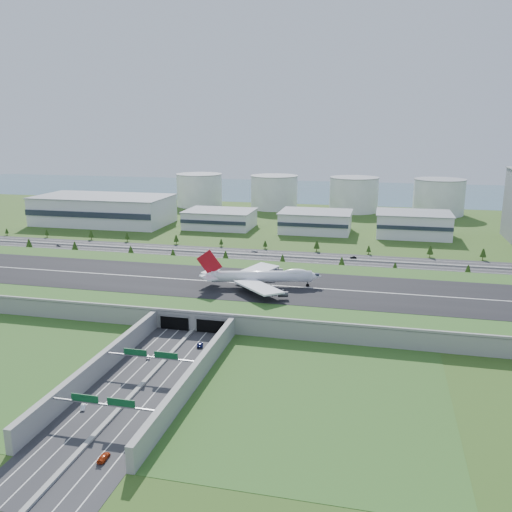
% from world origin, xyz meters
% --- Properties ---
extents(ground, '(1200.00, 1200.00, 0.00)m').
position_xyz_m(ground, '(0.00, 0.00, 0.00)').
color(ground, '#2A4E18').
rests_on(ground, ground).
extents(airfield_deck, '(520.00, 100.00, 9.20)m').
position_xyz_m(airfield_deck, '(0.00, -0.09, 4.12)').
color(airfield_deck, gray).
rests_on(airfield_deck, ground).
extents(underpass_road, '(38.80, 120.40, 8.00)m').
position_xyz_m(underpass_road, '(0.00, -99.42, 3.43)').
color(underpass_road, '#28282B').
rests_on(underpass_road, ground).
extents(sign_gantry_near, '(38.70, 0.70, 9.80)m').
position_xyz_m(sign_gantry_near, '(0.00, -95.04, 6.95)').
color(sign_gantry_near, gray).
rests_on(sign_gantry_near, ground).
extents(sign_gantry_far, '(38.70, 0.70, 9.80)m').
position_xyz_m(sign_gantry_far, '(0.00, -130.04, 6.95)').
color(sign_gantry_far, gray).
rests_on(sign_gantry_far, ground).
extents(north_expressway, '(560.00, 36.00, 0.12)m').
position_xyz_m(north_expressway, '(0.00, 95.00, 0.06)').
color(north_expressway, '#28282B').
rests_on(north_expressway, ground).
extents(tree_row, '(501.12, 48.63, 8.41)m').
position_xyz_m(tree_row, '(14.49, 92.66, 4.74)').
color(tree_row, '#3D2819').
rests_on(tree_row, ground).
extents(hangar_west, '(120.00, 60.00, 25.00)m').
position_xyz_m(hangar_west, '(-170.00, 185.00, 12.50)').
color(hangar_west, silver).
rests_on(hangar_west, ground).
extents(hangar_mid_a, '(58.00, 42.00, 15.00)m').
position_xyz_m(hangar_mid_a, '(-60.00, 190.00, 7.50)').
color(hangar_mid_a, silver).
rests_on(hangar_mid_a, ground).
extents(hangar_mid_b, '(58.00, 42.00, 17.00)m').
position_xyz_m(hangar_mid_b, '(25.00, 190.00, 8.50)').
color(hangar_mid_b, silver).
rests_on(hangar_mid_b, ground).
extents(hangar_mid_c, '(58.00, 42.00, 19.00)m').
position_xyz_m(hangar_mid_c, '(105.00, 190.00, 9.50)').
color(hangar_mid_c, silver).
rests_on(hangar_mid_c, ground).
extents(fuel_tank_a, '(50.00, 50.00, 35.00)m').
position_xyz_m(fuel_tank_a, '(-120.00, 310.00, 17.50)').
color(fuel_tank_a, silver).
rests_on(fuel_tank_a, ground).
extents(fuel_tank_b, '(50.00, 50.00, 35.00)m').
position_xyz_m(fuel_tank_b, '(-35.00, 310.00, 17.50)').
color(fuel_tank_b, silver).
rests_on(fuel_tank_b, ground).
extents(fuel_tank_c, '(50.00, 50.00, 35.00)m').
position_xyz_m(fuel_tank_c, '(50.00, 310.00, 17.50)').
color(fuel_tank_c, silver).
rests_on(fuel_tank_c, ground).
extents(fuel_tank_d, '(50.00, 50.00, 35.00)m').
position_xyz_m(fuel_tank_d, '(135.00, 310.00, 17.50)').
color(fuel_tank_d, silver).
rests_on(fuel_tank_d, ground).
extents(bay_water, '(1200.00, 260.00, 0.06)m').
position_xyz_m(bay_water, '(0.00, 480.00, 0.03)').
color(bay_water, '#3B6271').
rests_on(bay_water, ground).
extents(boeing_747, '(63.24, 59.07, 19.90)m').
position_xyz_m(boeing_747, '(20.37, -3.28, 13.66)').
color(boeing_747, white).
rests_on(boeing_747, airfield_deck).
extents(car_0, '(2.88, 4.19, 1.32)m').
position_xyz_m(car_0, '(-7.31, -81.90, 0.78)').
color(car_0, silver).
rests_on(car_0, ground).
extents(car_1, '(2.89, 4.20, 1.31)m').
position_xyz_m(car_1, '(-11.69, -122.44, 0.78)').
color(car_1, white).
rests_on(car_1, ground).
extents(car_2, '(3.92, 5.84, 1.49)m').
position_xyz_m(car_2, '(8.67, -65.79, 0.86)').
color(car_2, '#0E1446').
rests_on(car_2, ground).
extents(car_3, '(2.41, 5.40, 1.54)m').
position_xyz_m(car_3, '(8.23, -145.84, 0.89)').
color(car_3, '#B23410').
rests_on(car_3, ground).
extents(car_4, '(4.20, 2.74, 1.33)m').
position_xyz_m(car_4, '(-156.25, 89.09, 0.78)').
color(car_4, '#58585D').
rests_on(car_4, ground).
extents(car_5, '(4.55, 2.37, 1.43)m').
position_xyz_m(car_5, '(61.95, 100.86, 0.83)').
color(car_5, black).
rests_on(car_5, ground).
extents(car_7, '(5.03, 2.21, 1.44)m').
position_xyz_m(car_7, '(-8.62, 104.24, 0.84)').
color(car_7, white).
rests_on(car_7, ground).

